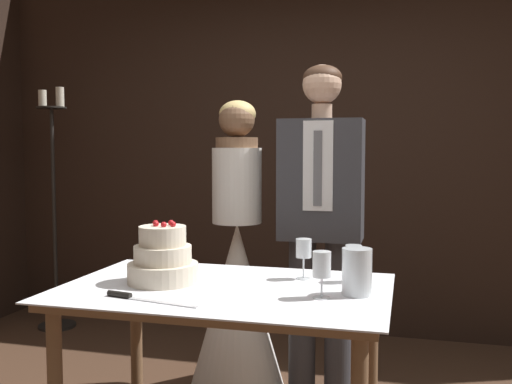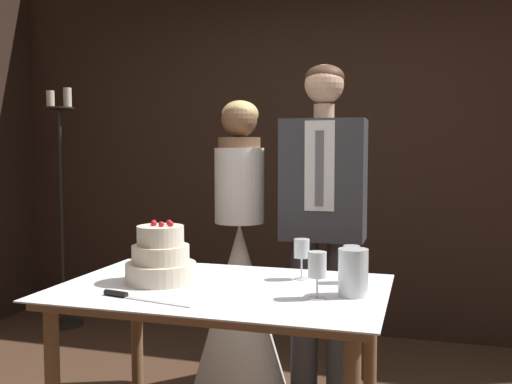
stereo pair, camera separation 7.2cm
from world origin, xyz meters
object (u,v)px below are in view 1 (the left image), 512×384
at_px(cake_knife, 134,297).
at_px(groom, 321,211).
at_px(wine_glass_middle, 354,256).
at_px(hurricane_candle, 357,273).
at_px(tiered_cake, 163,259).
at_px(bride, 237,283).
at_px(cake_table, 225,312).
at_px(wine_glass_near, 322,267).
at_px(candle_stand, 54,216).
at_px(wine_glass_far, 304,250).

height_order(cake_knife, groom, groom).
bearing_deg(wine_glass_middle, hurricane_candle, -81.47).
bearing_deg(tiered_cake, bride, 88.21).
height_order(cake_table, cake_knife, cake_knife).
xyz_separation_m(wine_glass_near, hurricane_candle, (0.12, 0.08, -0.03)).
bearing_deg(hurricane_candle, wine_glass_middle, 98.53).
relative_size(cake_knife, candle_stand, 0.21).
distance_m(cake_table, tiered_cake, 0.33).
bearing_deg(cake_knife, wine_glass_near, 26.49).
relative_size(cake_table, wine_glass_middle, 8.44).
height_order(cake_table, hurricane_candle, hurricane_candle).
bearing_deg(tiered_cake, hurricane_candle, -0.17).
bearing_deg(groom, wine_glass_near, -81.41).
distance_m(cake_knife, hurricane_candle, 0.82).
distance_m(wine_glass_near, wine_glass_middle, 0.30).
relative_size(cake_knife, wine_glass_near, 2.21).
height_order(wine_glass_far, groom, groom).
bearing_deg(candle_stand, cake_table, -40.97).
xyz_separation_m(wine_glass_far, hurricane_candle, (0.24, -0.21, -0.04)).
height_order(wine_glass_middle, groom, groom).
relative_size(hurricane_candle, groom, 0.10).
bearing_deg(tiered_cake, candle_stand, 134.81).
xyz_separation_m(cake_knife, groom, (0.50, 1.22, 0.20)).
xyz_separation_m(hurricane_candle, candle_stand, (-2.41, 1.64, -0.05)).
relative_size(tiered_cake, groom, 0.16).
bearing_deg(wine_glass_middle, wine_glass_near, -107.07).
bearing_deg(tiered_cake, wine_glass_near, -6.98).
height_order(tiered_cake, hurricane_candle, tiered_cake).
relative_size(tiered_cake, cake_knife, 0.75).
xyz_separation_m(cake_knife, wine_glass_far, (0.54, 0.48, 0.12)).
bearing_deg(bride, cake_knife, -91.04).
height_order(wine_glass_near, candle_stand, candle_stand).
xyz_separation_m(groom, candle_stand, (-2.13, 0.69, -0.17)).
xyz_separation_m(cake_knife, hurricane_candle, (0.78, 0.27, 0.08)).
relative_size(bride, candle_stand, 0.90).
xyz_separation_m(cake_knife, candle_stand, (-1.63, 1.91, 0.03)).
xyz_separation_m(cake_table, wine_glass_far, (0.28, 0.22, 0.22)).
distance_m(cake_table, groom, 1.03).
bearing_deg(groom, cake_table, -104.01).
height_order(cake_knife, wine_glass_near, wine_glass_near).
bearing_deg(hurricane_candle, wine_glass_near, -146.69).
relative_size(tiered_cake, wine_glass_middle, 1.88).
xyz_separation_m(wine_glass_middle, wine_glass_far, (-0.21, 0.00, 0.02)).
bearing_deg(wine_glass_middle, groom, 108.23).
relative_size(wine_glass_middle, bride, 0.09).
xyz_separation_m(cake_table, tiered_cake, (-0.27, 0.01, 0.20)).
distance_m(bride, groom, 0.64).
distance_m(cake_knife, wine_glass_near, 0.69).
relative_size(bride, groom, 0.90).
distance_m(cake_table, wine_glass_near, 0.46).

